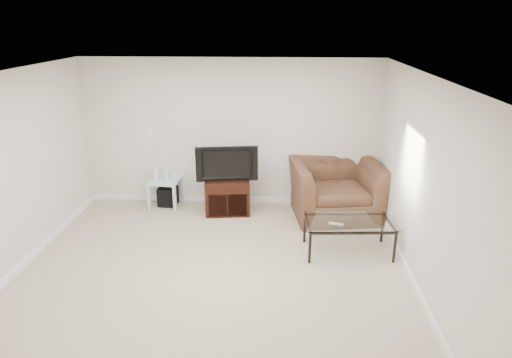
# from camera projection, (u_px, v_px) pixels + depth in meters

# --- Properties ---
(floor) EXTENTS (5.00, 5.00, 0.00)m
(floor) POSITION_uv_depth(u_px,v_px,m) (211.00, 277.00, 5.76)
(floor) COLOR tan
(floor) RESTS_ON ground
(ceiling) EXTENTS (5.00, 5.00, 0.00)m
(ceiling) POSITION_uv_depth(u_px,v_px,m) (204.00, 76.00, 4.93)
(ceiling) COLOR white
(ceiling) RESTS_ON ground
(wall_back) EXTENTS (5.00, 0.02, 2.50)m
(wall_back) POSITION_uv_depth(u_px,v_px,m) (231.00, 133.00, 7.70)
(wall_back) COLOR silver
(wall_back) RESTS_ON ground
(wall_left) EXTENTS (0.02, 5.00, 2.50)m
(wall_left) POSITION_uv_depth(u_px,v_px,m) (2.00, 180.00, 5.48)
(wall_left) COLOR silver
(wall_left) RESTS_ON ground
(wall_right) EXTENTS (0.02, 5.00, 2.50)m
(wall_right) POSITION_uv_depth(u_px,v_px,m) (424.00, 188.00, 5.21)
(wall_right) COLOR silver
(wall_right) RESTS_ON ground
(plate_back) EXTENTS (0.12, 0.02, 0.12)m
(plate_back) POSITION_uv_depth(u_px,v_px,m) (149.00, 132.00, 7.76)
(plate_back) COLOR white
(plate_back) RESTS_ON wall_back
(plate_right_switch) EXTENTS (0.02, 0.09, 0.13)m
(plate_right_switch) POSITION_uv_depth(u_px,v_px,m) (392.00, 150.00, 6.72)
(plate_right_switch) COLOR white
(plate_right_switch) RESTS_ON wall_right
(plate_right_outlet) EXTENTS (0.02, 0.08, 0.12)m
(plate_right_outlet) POSITION_uv_depth(u_px,v_px,m) (390.00, 217.00, 6.75)
(plate_right_outlet) COLOR white
(plate_right_outlet) RESTS_ON wall_right
(tv_stand) EXTENTS (0.78, 0.59, 0.60)m
(tv_stand) POSITION_uv_depth(u_px,v_px,m) (227.00, 195.00, 7.59)
(tv_stand) COLOR black
(tv_stand) RESTS_ON floor
(dvd_player) EXTENTS (0.41, 0.31, 0.05)m
(dvd_player) POSITION_uv_depth(u_px,v_px,m) (227.00, 185.00, 7.49)
(dvd_player) COLOR black
(dvd_player) RESTS_ON tv_stand
(television) EXTENTS (0.94, 0.32, 0.57)m
(television) POSITION_uv_depth(u_px,v_px,m) (227.00, 162.00, 7.37)
(television) COLOR black
(television) RESTS_ON tv_stand
(side_table) EXTENTS (0.53, 0.53, 0.48)m
(side_table) POSITION_uv_depth(u_px,v_px,m) (166.00, 192.00, 7.89)
(side_table) COLOR #ACC0D5
(side_table) RESTS_ON floor
(subwoofer) EXTENTS (0.32, 0.32, 0.31)m
(subwoofer) POSITION_uv_depth(u_px,v_px,m) (168.00, 196.00, 7.93)
(subwoofer) COLOR black
(subwoofer) RESTS_ON floor
(game_console) EXTENTS (0.06, 0.16, 0.22)m
(game_console) POSITION_uv_depth(u_px,v_px,m) (157.00, 174.00, 7.77)
(game_console) COLOR white
(game_console) RESTS_ON side_table
(game_case) EXTENTS (0.05, 0.14, 0.19)m
(game_case) POSITION_uv_depth(u_px,v_px,m) (167.00, 175.00, 7.75)
(game_case) COLOR silver
(game_case) RESTS_ON side_table
(recliner) EXTENTS (1.51, 1.10, 1.22)m
(recliner) POSITION_uv_depth(u_px,v_px,m) (336.00, 180.00, 7.39)
(recliner) COLOR #4B3222
(recliner) RESTS_ON floor
(coffee_table) EXTENTS (1.26, 0.77, 0.47)m
(coffee_table) POSITION_uv_depth(u_px,v_px,m) (348.00, 236.00, 6.30)
(coffee_table) COLOR black
(coffee_table) RESTS_ON floor
(remote) EXTENTS (0.20, 0.10, 0.02)m
(remote) POSITION_uv_depth(u_px,v_px,m) (336.00, 224.00, 6.10)
(remote) COLOR #B2B2B7
(remote) RESTS_ON coffee_table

